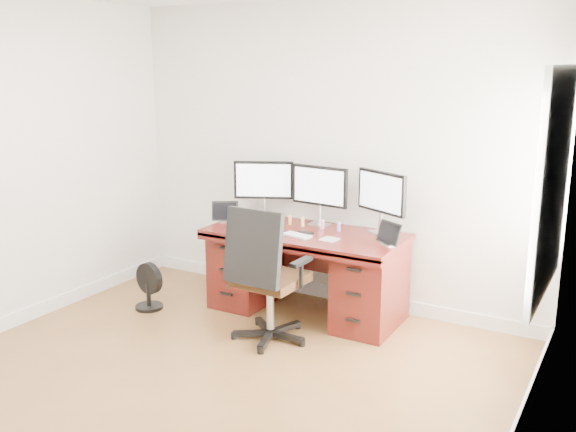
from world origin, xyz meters
The scene contains 20 objects.
ground centered at (0.00, 0.00, 0.00)m, with size 4.50×4.50×0.00m, color brown.
back_wall centered at (0.00, 2.25, 1.35)m, with size 4.00×0.10×2.70m, color white.
right_wall centered at (2.00, 0.11, 1.35)m, with size 0.10×4.50×2.70m.
desk centered at (0.00, 1.83, 0.40)m, with size 1.70×0.80×0.75m.
office_chair centered at (0.00, 1.15, 0.36)m, with size 0.64×0.61×1.10m.
floor_fan centered at (-1.28, 1.22, 0.21)m, with size 0.29×0.25×0.42m.
monitor_left centered at (-0.58, 2.07, 1.09)m, with size 0.51×0.26×0.53m.
monitor_center centered at (0.00, 2.07, 1.09)m, with size 0.55×0.16×0.53m.
monitor_right centered at (0.58, 2.07, 1.09)m, with size 0.51×0.28×0.53m.
tablet_left centered at (-0.80, 1.75, 0.84)m, with size 0.24×0.18×0.19m.
tablet_right centered at (0.77, 1.75, 0.84)m, with size 0.24×0.18×0.19m.
keyboard centered at (0.01, 1.64, 0.76)m, with size 0.25×0.11×0.01m, color silver.
trackpad centered at (0.30, 1.66, 0.76)m, with size 0.13×0.13×0.01m, color silver.
drawing_tablet centered at (-0.23, 1.66, 0.76)m, with size 0.23×0.15×0.01m, color black.
phone centered at (0.03, 1.76, 0.76)m, with size 0.13×0.07×0.01m, color black.
figurine_brown centered at (-0.35, 1.95, 0.80)m, with size 0.04×0.04×0.09m.
figurine_orange centered at (-0.23, 1.95, 0.80)m, with size 0.04×0.04×0.09m.
figurine_yellow centered at (-0.11, 1.95, 0.80)m, with size 0.04×0.04×0.09m.
figurine_pink centered at (0.09, 1.95, 0.80)m, with size 0.04×0.04×0.09m.
figurine_purple centered at (0.25, 1.95, 0.80)m, with size 0.04×0.04×0.09m.
Camera 1 is at (2.48, -2.90, 2.16)m, focal length 40.00 mm.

